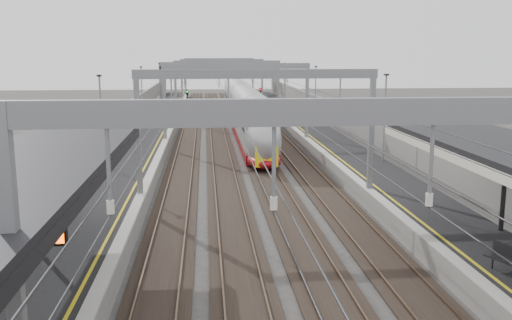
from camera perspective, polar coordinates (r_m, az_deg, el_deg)
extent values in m
cube|color=black|center=(54.08, -10.63, 2.00)|extent=(4.00, 120.00, 1.00)
cube|color=black|center=(54.89, 6.24, 2.24)|extent=(4.00, 120.00, 1.00)
cube|color=black|center=(53.93, -6.91, 1.58)|extent=(2.40, 140.00, 0.08)
cube|color=brown|center=(53.94, -7.68, 1.66)|extent=(0.07, 140.00, 0.14)
cube|color=brown|center=(53.89, -6.15, 1.69)|extent=(0.07, 140.00, 0.14)
cube|color=black|center=(53.91, -3.72, 1.64)|extent=(2.40, 140.00, 0.08)
cube|color=brown|center=(53.89, -4.49, 1.72)|extent=(0.07, 140.00, 0.14)
cube|color=brown|center=(53.92, -2.96, 1.74)|extent=(0.07, 140.00, 0.14)
cube|color=black|center=(54.07, -0.54, 1.68)|extent=(2.40, 140.00, 0.08)
cube|color=brown|center=(54.00, -1.30, 1.77)|extent=(0.07, 140.00, 0.14)
cube|color=brown|center=(54.11, 0.22, 1.79)|extent=(0.07, 140.00, 0.14)
cube|color=black|center=(54.38, 2.61, 1.73)|extent=(2.40, 140.00, 0.08)
cube|color=brown|center=(54.28, 1.86, 1.81)|extent=(0.07, 140.00, 0.14)
cube|color=brown|center=(54.47, 3.36, 1.83)|extent=(0.07, 140.00, 0.14)
cube|color=gray|center=(11.59, -23.02, -11.01)|extent=(0.28, 0.28, 6.60)
cube|color=gray|center=(10.66, 9.90, 4.78)|extent=(13.00, 0.25, 0.50)
cube|color=gray|center=(30.73, -11.71, 2.69)|extent=(0.28, 0.28, 6.60)
cube|color=gray|center=(31.84, 11.46, 2.97)|extent=(0.28, 0.28, 6.60)
cube|color=gray|center=(30.39, 0.08, 8.60)|extent=(13.00, 0.25, 0.50)
cube|color=gray|center=(50.54, -9.17, 5.79)|extent=(0.28, 0.28, 6.60)
cube|color=gray|center=(51.22, 5.11, 5.95)|extent=(0.28, 0.28, 6.60)
cube|color=gray|center=(50.33, -2.01, 9.38)|extent=(13.00, 0.25, 0.50)
cube|color=gray|center=(70.46, -8.05, 7.14)|extent=(0.28, 0.28, 6.60)
cube|color=gray|center=(70.95, 2.24, 7.26)|extent=(0.28, 0.28, 6.60)
cube|color=gray|center=(70.31, -2.91, 9.71)|extent=(13.00, 0.25, 0.50)
cube|color=gray|center=(90.41, -7.43, 7.89)|extent=(0.28, 0.28, 6.60)
cube|color=gray|center=(90.79, 0.62, 7.99)|extent=(0.28, 0.28, 6.60)
cube|color=gray|center=(90.29, -3.42, 9.89)|extent=(13.00, 0.25, 0.50)
cube|color=gray|center=(108.38, -7.06, 8.33)|extent=(0.28, 0.28, 6.60)
cube|color=gray|center=(108.70, -0.34, 8.42)|extent=(0.28, 0.28, 6.60)
cube|color=gray|center=(108.29, -3.71, 10.00)|extent=(13.00, 0.25, 0.50)
cylinder|color=#262628|center=(58.34, -6.89, 7.66)|extent=(0.03, 140.00, 0.03)
cylinder|color=#262628|center=(58.33, -3.91, 7.71)|extent=(0.03, 140.00, 0.03)
cylinder|color=#262628|center=(58.47, -0.95, 7.74)|extent=(0.03, 140.00, 0.03)
cylinder|color=#262628|center=(58.77, 2.00, 7.74)|extent=(0.03, 140.00, 0.03)
cylinder|color=black|center=(23.92, -21.89, -3.24)|extent=(0.20, 0.20, 4.00)
cube|color=black|center=(13.40, -21.73, -6.88)|extent=(1.60, 0.15, 0.55)
cube|color=#F14504|center=(13.33, -21.83, -6.99)|extent=(1.50, 0.02, 0.42)
cylinder|color=black|center=(26.06, 23.59, -2.28)|extent=(0.20, 0.20, 4.00)
cube|color=slate|center=(108.30, -3.71, 9.39)|extent=(22.00, 2.20, 1.40)
cube|color=slate|center=(108.65, -9.28, 7.65)|extent=(1.00, 2.20, 6.20)
cube|color=slate|center=(109.18, 1.88, 7.79)|extent=(1.00, 2.20, 6.20)
cube|color=slate|center=(54.34, -14.04, 3.07)|extent=(0.30, 120.00, 3.20)
cube|color=slate|center=(55.46, 9.51, 3.39)|extent=(0.30, 120.00, 3.20)
cube|color=maroon|center=(53.19, -0.47, 2.13)|extent=(2.59, 22.09, 0.77)
cube|color=#9A999E|center=(52.95, -0.48, 4.08)|extent=(2.59, 22.09, 2.88)
cube|color=black|center=(45.64, 0.31, 0.32)|extent=(1.92, 2.31, 0.48)
cube|color=maroon|center=(75.45, -1.86, 4.63)|extent=(2.59, 22.09, 0.77)
cube|color=#9A999E|center=(75.28, -1.87, 6.01)|extent=(2.59, 22.09, 2.88)
cube|color=black|center=(67.81, -1.48, 3.69)|extent=(1.92, 2.31, 0.48)
ellipsoid|color=#9A999E|center=(41.89, 0.77, 1.96)|extent=(2.59, 5.00, 4.03)
cube|color=yellow|center=(40.01, 1.07, 0.29)|extent=(1.63, 0.12, 1.44)
cube|color=black|center=(40.20, 1.01, 2.42)|extent=(1.54, 0.56, 0.90)
cube|color=black|center=(21.33, 24.14, -9.32)|extent=(1.14, 1.94, 0.06)
cylinder|color=black|center=(21.85, 22.57, -9.44)|extent=(0.06, 0.06, 0.44)
cylinder|color=black|center=(80.27, -6.87, 5.57)|extent=(0.12, 0.12, 3.00)
cube|color=black|center=(80.14, -6.90, 6.71)|extent=(0.32, 0.22, 0.75)
sphere|color=#0CE526|center=(80.00, -6.90, 6.81)|extent=(0.16, 0.16, 0.16)
cylinder|color=black|center=(81.52, -0.91, 5.72)|extent=(0.12, 0.12, 3.00)
cube|color=black|center=(81.40, -0.92, 6.84)|extent=(0.32, 0.22, 0.75)
sphere|color=red|center=(81.27, -0.91, 6.94)|extent=(0.16, 0.16, 0.16)
cylinder|color=black|center=(84.57, 0.44, 5.90)|extent=(0.12, 0.12, 3.00)
cube|color=black|center=(84.45, 0.44, 6.98)|extent=(0.32, 0.22, 0.75)
sphere|color=red|center=(84.31, 0.45, 7.08)|extent=(0.16, 0.16, 0.16)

